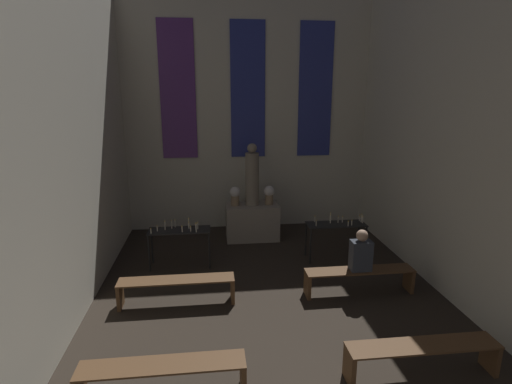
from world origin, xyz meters
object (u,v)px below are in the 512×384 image
(pew_second_left, at_px, (163,373))
(pew_second_right, at_px, (422,353))
(candle_rack_right, at_px, (336,228))
(pew_back_left, at_px, (177,286))
(altar, at_px, (252,222))
(statue, at_px, (252,177))
(pew_back_right, at_px, (359,276))
(flower_vase_left, at_px, (235,195))
(flower_vase_right, at_px, (269,194))
(person_seated, at_px, (361,252))
(candle_rack_left, at_px, (180,234))

(pew_second_left, distance_m, pew_second_right, 3.19)
(candle_rack_right, height_order, pew_back_left, candle_rack_right)
(altar, height_order, pew_second_right, altar)
(statue, distance_m, pew_back_right, 3.58)
(altar, bearing_deg, flower_vase_left, 180.00)
(flower_vase_right, height_order, candle_rack_right, flower_vase_right)
(altar, bearing_deg, candle_rack_right, -40.74)
(statue, bearing_deg, pew_back_right, -61.66)
(flower_vase_right, height_order, pew_second_left, flower_vase_right)
(flower_vase_right, relative_size, candle_rack_right, 0.37)
(candle_rack_right, distance_m, person_seated, 1.55)
(pew_back_right, bearing_deg, pew_back_left, 180.00)
(statue, distance_m, flower_vase_left, 0.60)
(flower_vase_left, distance_m, person_seated, 3.59)
(altar, xyz_separation_m, pew_second_right, (1.60, -5.12, -0.10))
(flower_vase_left, height_order, pew_back_left, flower_vase_left)
(flower_vase_right, bearing_deg, flower_vase_left, 180.00)
(candle_rack_right, relative_size, pew_second_right, 0.64)
(statue, height_order, candle_rack_left, statue)
(flower_vase_right, distance_m, pew_back_left, 3.66)
(candle_rack_right, bearing_deg, pew_back_left, -154.58)
(pew_back_right, xyz_separation_m, person_seated, (-0.00, 0.00, 0.45))
(statue, relative_size, person_seated, 2.00)
(candle_rack_left, height_order, pew_second_left, candle_rack_left)
(pew_second_right, bearing_deg, altar, 107.32)
(candle_rack_left, bearing_deg, pew_back_right, -25.45)
(person_seated, bearing_deg, pew_back_right, 0.00)
(person_seated, bearing_deg, pew_second_right, -90.00)
(statue, height_order, flower_vase_left, statue)
(pew_second_left, height_order, pew_second_right, same)
(pew_back_left, distance_m, person_seated, 3.23)
(candle_rack_left, bearing_deg, pew_back_left, -88.43)
(candle_rack_right, relative_size, pew_back_left, 0.64)
(pew_back_left, bearing_deg, pew_second_left, -90.00)
(pew_second_left, bearing_deg, flower_vase_left, 76.96)
(flower_vase_right, xyz_separation_m, pew_back_left, (-2.01, -2.96, -0.78))
(person_seated, bearing_deg, altar, 118.33)
(candle_rack_left, height_order, person_seated, person_seated)
(flower_vase_right, relative_size, pew_second_right, 0.24)
(pew_back_left, relative_size, pew_back_right, 1.00)
(candle_rack_right, bearing_deg, altar, 139.26)
(statue, height_order, pew_back_left, statue)
(statue, relative_size, flower_vase_right, 3.24)
(pew_second_right, height_order, person_seated, person_seated)
(flower_vase_right, xyz_separation_m, candle_rack_right, (1.24, -1.42, -0.42))
(flower_vase_left, relative_size, candle_rack_left, 0.37)
(flower_vase_right, xyz_separation_m, pew_second_left, (-2.01, -5.12, -0.78))
(pew_back_left, bearing_deg, candle_rack_right, 25.42)
(person_seated, bearing_deg, candle_rack_left, 154.55)
(candle_rack_right, xyz_separation_m, pew_back_left, (-3.24, -1.54, -0.36))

